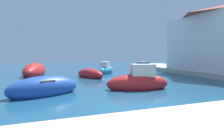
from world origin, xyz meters
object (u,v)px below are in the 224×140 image
waterfront_building_main (222,38)px  moored_boat_8 (90,74)px  moored_boat_6 (144,70)px  moored_boat_2 (35,71)px  moored_boat_3 (138,82)px  moored_boat_0 (44,88)px  moored_boat_1 (106,70)px

waterfront_building_main → moored_boat_8: bearing=166.2°
moored_boat_6 → waterfront_building_main: (6.19, -4.59, 3.39)m
moored_boat_2 → moored_boat_6: bearing=89.6°
moored_boat_6 → moored_boat_3: bearing=-158.7°
moored_boat_0 → moored_boat_3: size_ratio=0.99×
moored_boat_1 → moored_boat_6: (3.99, -1.85, 0.06)m
moored_boat_0 → moored_boat_6: 13.32m
moored_boat_0 → moored_boat_6: (10.70, 7.94, 0.07)m
moored_boat_0 → moored_boat_2: (-0.95, 10.06, 0.09)m
moored_boat_0 → moored_boat_1: size_ratio=1.30×
moored_boat_1 → moored_boat_6: bearing=-73.5°
moored_boat_1 → moored_boat_3: 10.11m
moored_boat_6 → moored_boat_2: bearing=132.8°
moored_boat_3 → moored_boat_2: bearing=-47.1°
moored_boat_1 → moored_boat_6: size_ratio=0.80×
moored_boat_8 → moored_boat_1: bearing=-63.1°
moored_boat_2 → moored_boat_6: (11.65, -2.12, -0.02)m
moored_boat_6 → waterfront_building_main: waterfront_building_main is taller
moored_boat_0 → moored_boat_3: (5.61, -0.26, 0.07)m
moored_boat_1 → moored_boat_2: moored_boat_1 is taller
moored_boat_3 → waterfront_building_main: size_ratio=0.40×
moored_boat_2 → moored_boat_8: (5.00, -3.56, -0.16)m
moored_boat_1 → moored_boat_8: bearing=-177.6°
moored_boat_0 → moored_boat_8: (4.05, 6.50, -0.07)m
moored_boat_1 → moored_boat_8: size_ratio=0.86×
moored_boat_0 → moored_boat_8: 7.66m
moored_boat_8 → moored_boat_0: bearing=123.9°
waterfront_building_main → moored_boat_6: bearing=143.5°
moored_boat_0 → moored_boat_6: size_ratio=1.04×
moored_boat_0 → waterfront_building_main: waterfront_building_main is taller
moored_boat_0 → moored_boat_8: moored_boat_0 is taller
moored_boat_0 → waterfront_building_main: (16.89, 3.35, 3.46)m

